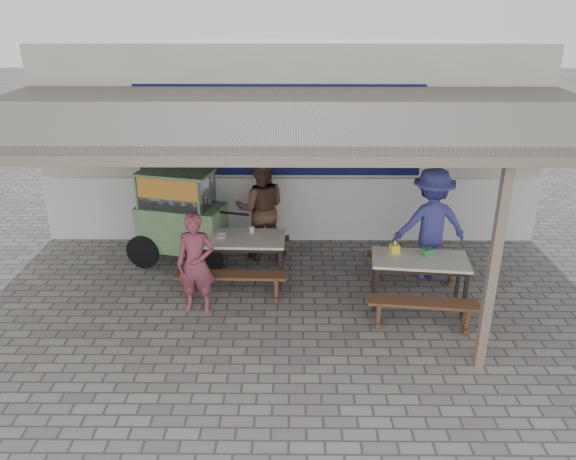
# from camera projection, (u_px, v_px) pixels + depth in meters

# --- Properties ---
(ground) EXTENTS (60.00, 60.00, 0.00)m
(ground) POSITION_uv_depth(u_px,v_px,m) (290.00, 324.00, 7.82)
(ground) COLOR slate
(ground) RESTS_ON ground
(back_wall) EXTENTS (9.00, 1.28, 3.50)m
(back_wall) POSITION_uv_depth(u_px,v_px,m) (291.00, 141.00, 10.46)
(back_wall) COLOR beige
(back_wall) RESTS_ON ground
(warung_roof) EXTENTS (9.00, 4.21, 2.81)m
(warung_roof) POSITION_uv_depth(u_px,v_px,m) (292.00, 117.00, 7.60)
(warung_roof) COLOR #5C564F
(warung_roof) RESTS_ON ground
(table_left) EXTENTS (1.56, 0.79, 0.75)m
(table_left) POSITION_uv_depth(u_px,v_px,m) (235.00, 242.00, 8.77)
(table_left) COLOR beige
(table_left) RESTS_ON ground
(bench_left_street) EXTENTS (1.65, 0.31, 0.45)m
(bench_left_street) POSITION_uv_depth(u_px,v_px,m) (231.00, 280.00, 8.29)
(bench_left_street) COLOR brown
(bench_left_street) RESTS_ON ground
(bench_left_wall) EXTENTS (1.65, 0.31, 0.45)m
(bench_left_wall) POSITION_uv_depth(u_px,v_px,m) (241.00, 244.00, 9.51)
(bench_left_wall) COLOR brown
(bench_left_wall) RESTS_ON ground
(table_right) EXTENTS (1.44, 0.85, 0.75)m
(table_right) POSITION_uv_depth(u_px,v_px,m) (420.00, 263.00, 8.07)
(table_right) COLOR beige
(table_right) RESTS_ON ground
(bench_right_street) EXTENTS (1.49, 0.44, 0.45)m
(bench_right_street) POSITION_uv_depth(u_px,v_px,m) (423.00, 309.00, 7.55)
(bench_right_street) COLOR brown
(bench_right_street) RESTS_ON ground
(bench_right_wall) EXTENTS (1.49, 0.44, 0.45)m
(bench_right_wall) POSITION_uv_depth(u_px,v_px,m) (414.00, 263.00, 8.85)
(bench_right_wall) COLOR brown
(bench_right_wall) RESTS_ON ground
(vendor_cart) EXTENTS (2.08, 1.13, 1.61)m
(vendor_cart) POSITION_uv_depth(u_px,v_px,m) (180.00, 214.00, 9.31)
(vendor_cart) COLOR #70A16B
(vendor_cart) RESTS_ON ground
(patron_street_side) EXTENTS (0.57, 0.40, 1.50)m
(patron_street_side) POSITION_uv_depth(u_px,v_px,m) (196.00, 263.00, 7.90)
(patron_street_side) COLOR brown
(patron_street_side) RESTS_ON ground
(patron_wall_side) EXTENTS (0.90, 0.72, 1.79)m
(patron_wall_side) POSITION_uv_depth(u_px,v_px,m) (261.00, 209.00, 9.51)
(patron_wall_side) COLOR #4F3427
(patron_wall_side) RESTS_ON ground
(patron_right_table) EXTENTS (1.24, 0.80, 1.81)m
(patron_right_table) POSITION_uv_depth(u_px,v_px,m) (431.00, 224.00, 8.84)
(patron_right_table) COLOR #3E3E94
(patron_right_table) RESTS_ON ground
(tissue_box) EXTENTS (0.15, 0.15, 0.12)m
(tissue_box) POSITION_uv_depth(u_px,v_px,m) (395.00, 248.00, 8.21)
(tissue_box) COLOR yellow
(tissue_box) RESTS_ON table_right
(donation_box) EXTENTS (0.19, 0.15, 0.11)m
(donation_box) POSITION_uv_depth(u_px,v_px,m) (428.00, 252.00, 8.10)
(donation_box) COLOR #367B47
(donation_box) RESTS_ON table_right
(condiment_jar) EXTENTS (0.08, 0.08, 0.10)m
(condiment_jar) POSITION_uv_depth(u_px,v_px,m) (252.00, 229.00, 8.92)
(condiment_jar) COLOR beige
(condiment_jar) RESTS_ON table_left
(condiment_bowl) EXTENTS (0.17, 0.17, 0.04)m
(condiment_bowl) POSITION_uv_depth(u_px,v_px,m) (222.00, 236.00, 8.74)
(condiment_bowl) COLOR silver
(condiment_bowl) RESTS_ON table_left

